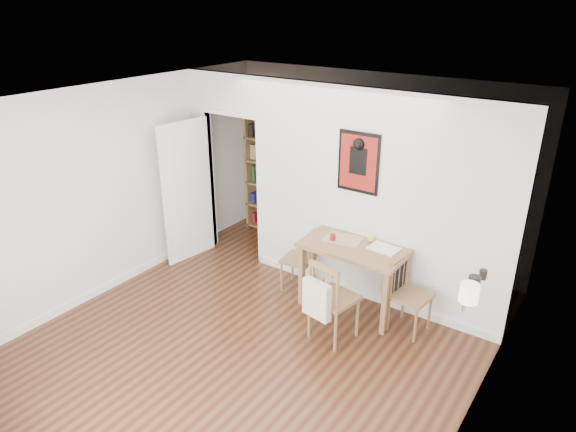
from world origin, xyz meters
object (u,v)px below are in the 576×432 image
Objects in this scene: chair_front at (333,299)px; notebook at (384,248)px; chair_right at (409,295)px; ceramic_jar_b at (483,274)px; chair_left at (298,260)px; mantel_lamp at (469,295)px; ceramic_jar_a at (474,283)px; bookshelf at (271,174)px; orange_fruit at (371,239)px; dining_table at (356,252)px; fireplace at (470,347)px; red_glass at (333,237)px.

chair_front reaches higher than notebook.
ceramic_jar_b reaches higher than chair_right.
chair_left is 2.78m from mantel_lamp.
mantel_lamp reaches higher than ceramic_jar_b.
ceramic_jar_b is at bearing 85.70° from ceramic_jar_a.
notebook reaches higher than chair_left.
mantel_lamp is at bearing -32.69° from bookshelf.
mantel_lamp reaches higher than chair_right.
mantel_lamp is at bearing -25.21° from chair_left.
chair_right reaches higher than chair_left.
orange_fruit reaches higher than chair_left.
chair_left is 1.96m from bookshelf.
dining_table is at bearing -128.94° from orange_fruit.
bookshelf is at bearing 147.31° from mantel_lamp.
fireplace reaches higher than chair_left.
orange_fruit is 0.22× the size of notebook.
fireplace is at bearing -27.80° from dining_table.
notebook is at bearing 74.39° from chair_front.
chair_front is 1.52m from fireplace.
chair_front is (0.89, -0.66, 0.08)m from chair_left.
fireplace is at bearing 87.34° from mantel_lamp.
dining_table is 1.80m from ceramic_jar_a.
ceramic_jar_b is (1.84, -0.50, 0.32)m from red_glass.
chair_left is 2.57m from ceramic_jar_a.
dining_table is at bearing 153.02° from ceramic_jar_a.
bookshelf reaches higher than orange_fruit.
red_glass reaches higher than chair_right.
ceramic_jar_a reaches higher than chair_front.
fireplace is at bearing -42.70° from ceramic_jar_a.
chair_right is at bearing 128.75° from mantel_lamp.
red_glass reaches higher than chair_left.
chair_right is 9.83× the size of ceramic_jar_b.
orange_fruit is at bearing 146.26° from fireplace.
chair_front is at bearing -174.80° from ceramic_jar_b.
red_glass reaches higher than dining_table.
bookshelf reaches higher than chair_front.
chair_left is 2.54m from fireplace.
chair_left is 1.03m from orange_fruit.
red_glass is 0.45m from orange_fruit.
ceramic_jar_a is (1.54, -0.78, 0.48)m from dining_table.
red_glass is at bearing 164.91° from ceramic_jar_b.
orange_fruit is at bearing -25.82° from bookshelf.
bookshelf reaches higher than ceramic_jar_a.
fireplace reaches higher than chair_right.
red_glass is (-0.28, -0.07, 0.14)m from dining_table.
bookshelf is at bearing 149.95° from dining_table.
ceramic_jar_a is (1.22, -0.86, 0.37)m from notebook.
notebook is at bearing 5.67° from chair_left.
bookshelf is at bearing 155.26° from chair_right.
fireplace is 0.76m from mantel_lamp.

